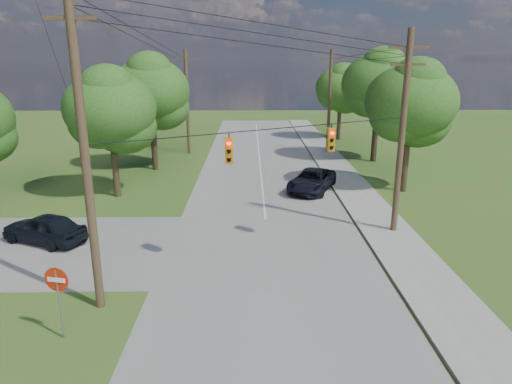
{
  "coord_description": "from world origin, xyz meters",
  "views": [
    {
      "loc": [
        1.11,
        -15.13,
        9.02
      ],
      "look_at": [
        1.38,
        5.0,
        3.17
      ],
      "focal_mm": 32.0,
      "sensor_mm": 36.0,
      "label": 1
    }
  ],
  "objects_px": {
    "pole_ne": "(402,132)",
    "pole_north_e": "(329,101)",
    "car_cross_dark": "(44,228)",
    "pole_north_w": "(187,101)",
    "do_not_enter_sign": "(57,288)",
    "pole_sw": "(84,144)",
    "car_main_north": "(312,180)"
  },
  "relations": [
    {
      "from": "pole_ne",
      "to": "car_main_north",
      "type": "distance_m",
      "value": 9.96
    },
    {
      "from": "pole_sw",
      "to": "pole_ne",
      "type": "height_order",
      "value": "pole_sw"
    },
    {
      "from": "car_cross_dark",
      "to": "do_not_enter_sign",
      "type": "bearing_deg",
      "value": 50.28
    },
    {
      "from": "pole_sw",
      "to": "pole_north_w",
      "type": "height_order",
      "value": "pole_sw"
    },
    {
      "from": "do_not_enter_sign",
      "to": "pole_ne",
      "type": "bearing_deg",
      "value": 46.42
    },
    {
      "from": "pole_sw",
      "to": "pole_ne",
      "type": "bearing_deg",
      "value": 29.38
    },
    {
      "from": "car_main_north",
      "to": "do_not_enter_sign",
      "type": "xyz_separation_m",
      "value": [
        -10.7,
        -17.75,
        1.09
      ]
    },
    {
      "from": "pole_ne",
      "to": "do_not_enter_sign",
      "type": "distance_m",
      "value": 17.46
    },
    {
      "from": "pole_north_w",
      "to": "car_main_north",
      "type": "distance_m",
      "value": 17.95
    },
    {
      "from": "pole_north_w",
      "to": "car_cross_dark",
      "type": "relative_size",
      "value": 2.22
    },
    {
      "from": "pole_sw",
      "to": "car_cross_dark",
      "type": "relative_size",
      "value": 2.66
    },
    {
      "from": "pole_north_e",
      "to": "car_cross_dark",
      "type": "xyz_separation_m",
      "value": [
        -18.26,
        -23.31,
        -4.33
      ]
    },
    {
      "from": "pole_north_e",
      "to": "car_cross_dark",
      "type": "height_order",
      "value": "pole_north_e"
    },
    {
      "from": "pole_north_w",
      "to": "do_not_enter_sign",
      "type": "relative_size",
      "value": 3.86
    },
    {
      "from": "car_cross_dark",
      "to": "pole_ne",
      "type": "bearing_deg",
      "value": 117.87
    },
    {
      "from": "pole_sw",
      "to": "do_not_enter_sign",
      "type": "bearing_deg",
      "value": -106.3
    },
    {
      "from": "pole_sw",
      "to": "pole_north_e",
      "type": "bearing_deg",
      "value": 65.48
    },
    {
      "from": "car_main_north",
      "to": "do_not_enter_sign",
      "type": "bearing_deg",
      "value": -97.96
    },
    {
      "from": "pole_sw",
      "to": "pole_north_e",
      "type": "distance_m",
      "value": 32.55
    },
    {
      "from": "pole_ne",
      "to": "pole_north_w",
      "type": "relative_size",
      "value": 1.05
    },
    {
      "from": "pole_ne",
      "to": "pole_north_e",
      "type": "relative_size",
      "value": 1.05
    },
    {
      "from": "pole_north_e",
      "to": "car_main_north",
      "type": "xyz_separation_m",
      "value": [
        -3.4,
        -13.9,
        -4.35
      ]
    },
    {
      "from": "pole_north_e",
      "to": "car_cross_dark",
      "type": "bearing_deg",
      "value": -128.07
    },
    {
      "from": "pole_sw",
      "to": "pole_north_w",
      "type": "bearing_deg",
      "value": 90.77
    },
    {
      "from": "pole_ne",
      "to": "car_main_north",
      "type": "height_order",
      "value": "pole_ne"
    },
    {
      "from": "pole_north_e",
      "to": "do_not_enter_sign",
      "type": "relative_size",
      "value": 3.86
    },
    {
      "from": "pole_sw",
      "to": "pole_north_w",
      "type": "distance_m",
      "value": 29.62
    },
    {
      "from": "pole_north_w",
      "to": "car_main_north",
      "type": "relative_size",
      "value": 1.85
    },
    {
      "from": "do_not_enter_sign",
      "to": "car_main_north",
      "type": "bearing_deg",
      "value": 70.95
    },
    {
      "from": "pole_north_e",
      "to": "do_not_enter_sign",
      "type": "bearing_deg",
      "value": -114.01
    },
    {
      "from": "pole_north_e",
      "to": "do_not_enter_sign",
      "type": "height_order",
      "value": "pole_north_e"
    },
    {
      "from": "pole_sw",
      "to": "do_not_enter_sign",
      "type": "height_order",
      "value": "pole_sw"
    }
  ]
}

